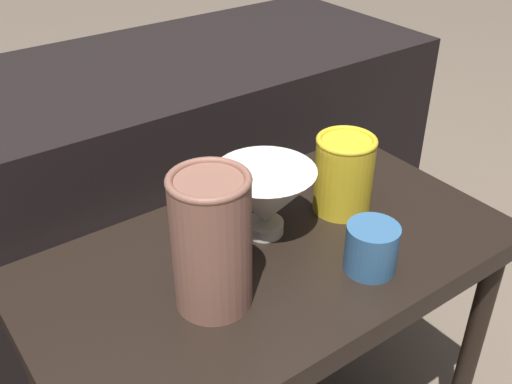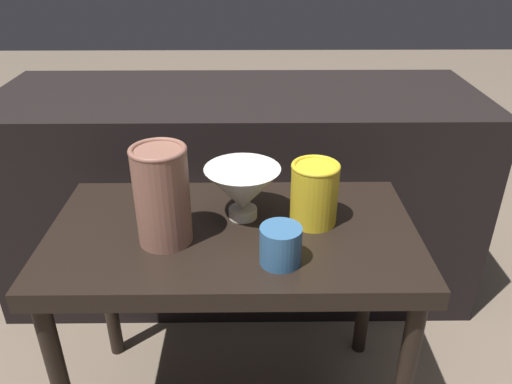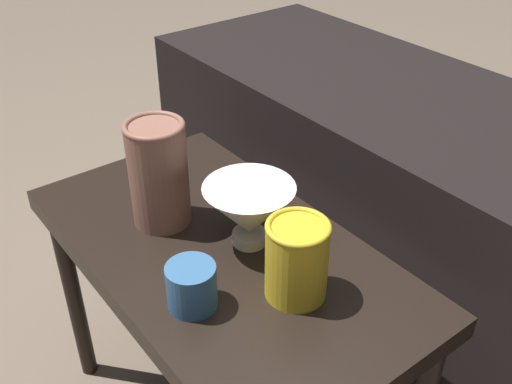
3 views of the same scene
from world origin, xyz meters
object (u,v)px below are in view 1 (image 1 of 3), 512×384
(bowl, at_px, (265,198))
(cup, at_px, (371,248))
(vase_colorful_right, at_px, (344,173))
(vase_textured_left, at_px, (211,241))

(bowl, height_order, cup, bowl)
(vase_colorful_right, xyz_separation_m, cup, (-0.08, -0.14, -0.03))
(bowl, xyz_separation_m, vase_colorful_right, (0.15, -0.02, 0.00))
(bowl, height_order, vase_textured_left, vase_textured_left)
(bowl, xyz_separation_m, vase_textured_left, (-0.15, -0.09, 0.04))
(vase_textured_left, relative_size, vase_colorful_right, 1.49)
(bowl, xyz_separation_m, cup, (0.07, -0.16, -0.03))
(vase_textured_left, height_order, vase_colorful_right, vase_textured_left)
(bowl, bearing_deg, vase_colorful_right, -7.88)
(vase_textured_left, distance_m, cup, 0.24)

